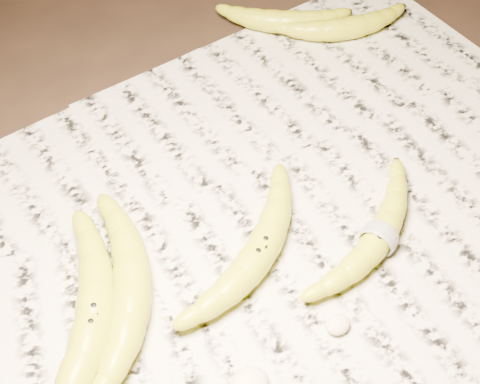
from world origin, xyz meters
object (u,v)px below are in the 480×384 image
banana_center (260,251)px  banana_left_b (132,287)px  banana_taped (380,236)px  banana_upper_b (282,20)px  banana_left_a (93,320)px  banana_upper_a (345,26)px

banana_center → banana_left_b: bearing=137.1°
banana_taped → banana_upper_b: (0.13, 0.38, 0.00)m
banana_left_a → banana_center: size_ratio=1.13×
banana_taped → banana_upper_a: size_ratio=1.15×
banana_center → banana_upper_a: 0.41m
banana_upper_a → banana_upper_b: bearing=157.2°
banana_left_a → banana_upper_b: bearing=-21.6°
banana_center → banana_taped: 0.14m
banana_taped → banana_upper_b: same height
banana_left_a → banana_upper_a: (0.51, 0.24, -0.00)m
banana_left_a → banana_left_b: (0.05, 0.01, 0.00)m
banana_left_b → banana_center: (0.14, -0.03, -0.00)m
banana_upper_a → banana_left_a: bearing=-135.4°
banana_center → banana_upper_b: bearing=22.5°
banana_upper_b → banana_left_a: bearing=-109.9°
banana_upper_a → banana_center: bearing=-121.7°
banana_left_a → banana_upper_a: banana_left_a is taller
banana_left_b → banana_upper_a: bearing=-36.2°
banana_center → banana_upper_b: 0.41m
banana_upper_a → banana_upper_b: 0.09m
banana_center → banana_taped: bearing=-53.0°
banana_left_b → banana_taped: (0.26, -0.09, -0.00)m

